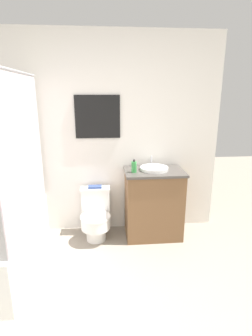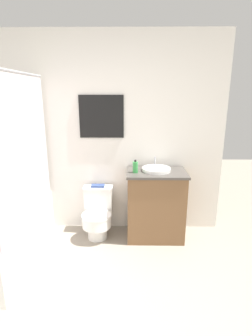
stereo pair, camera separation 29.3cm
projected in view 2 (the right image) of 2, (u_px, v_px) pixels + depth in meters
The scene contains 7 objects.
wall_back at pixel (91, 136), 3.32m from camera, with size 3.37×0.07×2.50m.
shower_area at pixel (6, 233), 2.86m from camera, with size 0.64×1.48×1.98m.
toilet at pixel (98, 214), 3.32m from camera, with size 0.37×0.49×0.63m.
vanity at pixel (155, 205), 3.27m from camera, with size 0.72×0.48×0.87m.
sink at pixel (156, 169), 3.16m from camera, with size 0.34×0.38×0.13m.
soap_bottle at pixel (135, 167), 3.08m from camera, with size 0.06×0.06×0.16m.
book_on_tank at pixel (98, 186), 3.34m from camera, with size 0.17×0.10×0.02m.
Camera 2 is at (0.50, -1.08, 1.79)m, focal length 28.00 mm.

